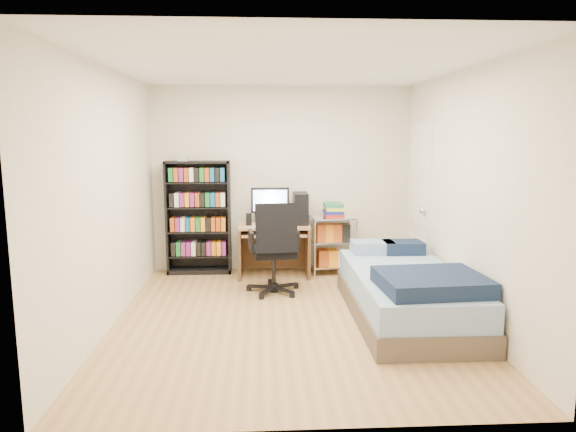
{
  "coord_description": "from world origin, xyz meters",
  "views": [
    {
      "loc": [
        -0.28,
        -5.0,
        1.86
      ],
      "look_at": [
        0.01,
        0.4,
        1.0
      ],
      "focal_mm": 32.0,
      "sensor_mm": 36.0,
      "label": 1
    }
  ],
  "objects": [
    {
      "name": "computer_desk",
      "position": [
        -0.02,
        1.65,
        0.63
      ],
      "size": [
        0.93,
        0.54,
        1.17
      ],
      "color": "#9E7451",
      "rests_on": "room"
    },
    {
      "name": "bed",
      "position": [
        1.19,
        -0.04,
        0.27
      ],
      "size": [
        1.08,
        2.16,
        0.62
      ],
      "color": "brown",
      "rests_on": "room"
    },
    {
      "name": "office_chair",
      "position": [
        -0.13,
        0.86,
        0.35
      ],
      "size": [
        0.73,
        0.73,
        1.1
      ],
      "rotation": [
        0.0,
        0.0,
        0.12
      ],
      "color": "black",
      "rests_on": "room"
    },
    {
      "name": "media_shelf",
      "position": [
        -1.12,
        1.84,
        0.78
      ],
      "size": [
        0.85,
        0.28,
        1.57
      ],
      "color": "black",
      "rests_on": "room"
    },
    {
      "name": "room",
      "position": [
        0.0,
        0.0,
        1.25
      ],
      "size": [
        3.58,
        4.08,
        2.58
      ],
      "color": "tan",
      "rests_on": "ground"
    },
    {
      "name": "wire_cart",
      "position": [
        0.68,
        1.73,
        0.62
      ],
      "size": [
        0.62,
        0.47,
        0.95
      ],
      "rotation": [
        0.0,
        0.0,
        0.09
      ],
      "color": "white",
      "rests_on": "room"
    },
    {
      "name": "door",
      "position": [
        1.72,
        1.35,
        1.0
      ],
      "size": [
        0.12,
        0.8,
        2.0
      ],
      "color": "white",
      "rests_on": "room"
    }
  ]
}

